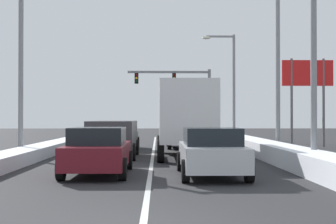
{
  "coord_description": "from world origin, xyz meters",
  "views": [
    {
      "loc": [
        0.25,
        -8.2,
        1.82
      ],
      "look_at": [
        0.92,
        24.6,
        2.2
      ],
      "focal_mm": 52.55,
      "sensor_mm": 36.0,
      "label": 1
    }
  ],
  "objects_px": {
    "suv_charcoal_center_lane_second": "(113,135)",
    "roadside_sign_right": "(308,82)",
    "sedan_maroon_center_lane_nearest": "(98,151)",
    "sedan_navy_right_lane_third": "(184,135)",
    "street_lamp_right_far": "(229,77)",
    "traffic_light_gantry": "(184,88)",
    "street_lamp_right_near": "(303,35)",
    "sedan_silver_right_lane_nearest": "(211,152)",
    "box_truck_right_lane_second": "(185,116)",
    "street_lamp_right_mid": "(271,48)",
    "street_lamp_left_mid": "(29,49)",
    "sedan_green_center_lane_third": "(121,136)"
  },
  "relations": [
    {
      "from": "suv_charcoal_center_lane_second",
      "to": "roadside_sign_right",
      "type": "bearing_deg",
      "value": 34.75
    },
    {
      "from": "suv_charcoal_center_lane_second",
      "to": "roadside_sign_right",
      "type": "height_order",
      "value": "roadside_sign_right"
    },
    {
      "from": "sedan_maroon_center_lane_nearest",
      "to": "roadside_sign_right",
      "type": "relative_size",
      "value": 0.82
    },
    {
      "from": "sedan_navy_right_lane_third",
      "to": "street_lamp_right_far",
      "type": "xyz_separation_m",
      "value": [
        4.15,
        9.42,
        4.27
      ]
    },
    {
      "from": "traffic_light_gantry",
      "to": "street_lamp_right_near",
      "type": "xyz_separation_m",
      "value": [
        2.82,
        -27.12,
        0.24
      ]
    },
    {
      "from": "sedan_silver_right_lane_nearest",
      "to": "traffic_light_gantry",
      "type": "bearing_deg",
      "value": 88.7
    },
    {
      "from": "box_truck_right_lane_second",
      "to": "street_lamp_right_mid",
      "type": "relative_size",
      "value": 0.8
    },
    {
      "from": "traffic_light_gantry",
      "to": "street_lamp_right_mid",
      "type": "xyz_separation_m",
      "value": [
        3.36,
        -19.88,
        0.82
      ]
    },
    {
      "from": "street_lamp_right_near",
      "to": "roadside_sign_right",
      "type": "bearing_deg",
      "value": 72.35
    },
    {
      "from": "street_lamp_left_mid",
      "to": "suv_charcoal_center_lane_second",
      "type": "bearing_deg",
      "value": 0.93
    },
    {
      "from": "sedan_navy_right_lane_third",
      "to": "roadside_sign_right",
      "type": "distance_m",
      "value": 8.45
    },
    {
      "from": "box_truck_right_lane_second",
      "to": "street_lamp_left_mid",
      "type": "distance_m",
      "value": 7.73
    },
    {
      "from": "sedan_maroon_center_lane_nearest",
      "to": "street_lamp_right_mid",
      "type": "relative_size",
      "value": 0.5
    },
    {
      "from": "street_lamp_left_mid",
      "to": "street_lamp_right_near",
      "type": "bearing_deg",
      "value": -25.08
    },
    {
      "from": "street_lamp_right_far",
      "to": "street_lamp_left_mid",
      "type": "height_order",
      "value": "street_lamp_right_far"
    },
    {
      "from": "sedan_maroon_center_lane_nearest",
      "to": "traffic_light_gantry",
      "type": "xyz_separation_m",
      "value": [
        4.23,
        28.62,
        3.73
      ]
    },
    {
      "from": "box_truck_right_lane_second",
      "to": "suv_charcoal_center_lane_second",
      "type": "bearing_deg",
      "value": 177.17
    },
    {
      "from": "street_lamp_right_mid",
      "to": "street_lamp_right_far",
      "type": "height_order",
      "value": "street_lamp_right_mid"
    },
    {
      "from": "sedan_maroon_center_lane_nearest",
      "to": "street_lamp_right_far",
      "type": "height_order",
      "value": "street_lamp_right_far"
    },
    {
      "from": "sedan_navy_right_lane_third",
      "to": "street_lamp_right_near",
      "type": "relative_size",
      "value": 0.57
    },
    {
      "from": "street_lamp_right_near",
      "to": "street_lamp_left_mid",
      "type": "bearing_deg",
      "value": 154.92
    },
    {
      "from": "sedan_maroon_center_lane_nearest",
      "to": "street_lamp_right_near",
      "type": "xyz_separation_m",
      "value": [
        7.05,
        1.51,
        3.98
      ]
    },
    {
      "from": "sedan_silver_right_lane_nearest",
      "to": "street_lamp_right_mid",
      "type": "distance_m",
      "value": 11.09
    },
    {
      "from": "suv_charcoal_center_lane_second",
      "to": "street_lamp_right_mid",
      "type": "relative_size",
      "value": 0.55
    },
    {
      "from": "box_truck_right_lane_second",
      "to": "sedan_green_center_lane_third",
      "type": "distance_m",
      "value": 6.84
    },
    {
      "from": "sedan_navy_right_lane_third",
      "to": "sedan_green_center_lane_third",
      "type": "relative_size",
      "value": 1.0
    },
    {
      "from": "sedan_silver_right_lane_nearest",
      "to": "traffic_light_gantry",
      "type": "height_order",
      "value": "traffic_light_gantry"
    },
    {
      "from": "traffic_light_gantry",
      "to": "street_lamp_right_near",
      "type": "height_order",
      "value": "street_lamp_right_near"
    },
    {
      "from": "sedan_silver_right_lane_nearest",
      "to": "street_lamp_left_mid",
      "type": "bearing_deg",
      "value": 136.3
    },
    {
      "from": "street_lamp_right_mid",
      "to": "street_lamp_left_mid",
      "type": "xyz_separation_m",
      "value": [
        -11.55,
        -2.08,
        -0.37
      ]
    },
    {
      "from": "suv_charcoal_center_lane_second",
      "to": "traffic_light_gantry",
      "type": "height_order",
      "value": "traffic_light_gantry"
    },
    {
      "from": "box_truck_right_lane_second",
      "to": "suv_charcoal_center_lane_second",
      "type": "xyz_separation_m",
      "value": [
        -3.27,
        0.16,
        -0.88
      ]
    },
    {
      "from": "sedan_silver_right_lane_nearest",
      "to": "suv_charcoal_center_lane_second",
      "type": "xyz_separation_m",
      "value": [
        -3.69,
        7.26,
        0.25
      ]
    },
    {
      "from": "sedan_maroon_center_lane_nearest",
      "to": "street_lamp_right_far",
      "type": "bearing_deg",
      "value": 71.87
    },
    {
      "from": "box_truck_right_lane_second",
      "to": "street_lamp_right_near",
      "type": "bearing_deg",
      "value": -52.3
    },
    {
      "from": "suv_charcoal_center_lane_second",
      "to": "sedan_green_center_lane_third",
      "type": "relative_size",
      "value": 1.09
    },
    {
      "from": "roadside_sign_right",
      "to": "street_lamp_right_near",
      "type": "bearing_deg",
      "value": -107.65
    },
    {
      "from": "sedan_navy_right_lane_third",
      "to": "street_lamp_right_mid",
      "type": "bearing_deg",
      "value": -50.71
    },
    {
      "from": "roadside_sign_right",
      "to": "street_lamp_right_far",
      "type": "bearing_deg",
      "value": 112.75
    },
    {
      "from": "sedan_silver_right_lane_nearest",
      "to": "suv_charcoal_center_lane_second",
      "type": "height_order",
      "value": "suv_charcoal_center_lane_second"
    },
    {
      "from": "street_lamp_right_mid",
      "to": "roadside_sign_right",
      "type": "relative_size",
      "value": 1.63
    },
    {
      "from": "box_truck_right_lane_second",
      "to": "street_lamp_right_near",
      "type": "height_order",
      "value": "street_lamp_right_near"
    },
    {
      "from": "sedan_maroon_center_lane_nearest",
      "to": "suv_charcoal_center_lane_second",
      "type": "distance_m",
      "value": 6.73
    },
    {
      "from": "street_lamp_right_mid",
      "to": "sedan_navy_right_lane_third",
      "type": "bearing_deg",
      "value": 129.29
    },
    {
      "from": "suv_charcoal_center_lane_second",
      "to": "street_lamp_left_mid",
      "type": "relative_size",
      "value": 0.59
    },
    {
      "from": "sedan_navy_right_lane_third",
      "to": "sedan_green_center_lane_third",
      "type": "distance_m",
      "value": 3.93
    },
    {
      "from": "suv_charcoal_center_lane_second",
      "to": "sedan_silver_right_lane_nearest",
      "type": "bearing_deg",
      "value": -63.04
    },
    {
      "from": "street_lamp_right_near",
      "to": "sedan_navy_right_lane_third",
      "type": "bearing_deg",
      "value": 106.32
    },
    {
      "from": "suv_charcoal_center_lane_second",
      "to": "street_lamp_right_near",
      "type": "height_order",
      "value": "street_lamp_right_near"
    },
    {
      "from": "roadside_sign_right",
      "to": "box_truck_right_lane_second",
      "type": "bearing_deg",
      "value": -135.15
    }
  ]
}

